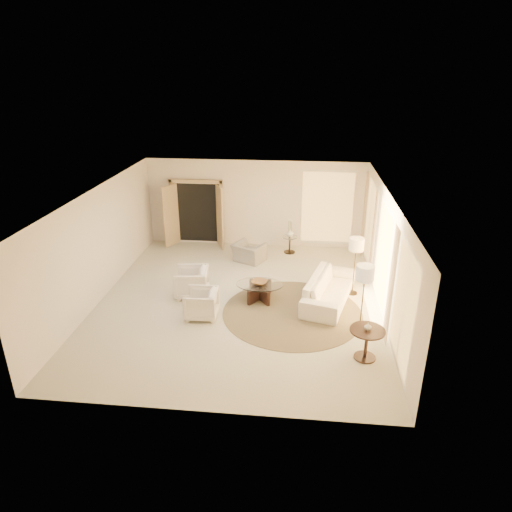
# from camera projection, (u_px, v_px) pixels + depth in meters

# --- Properties ---
(room) EXTENTS (7.04, 8.04, 2.83)m
(room) POSITION_uv_depth(u_px,v_px,m) (238.00, 250.00, 11.01)
(room) COLOR beige
(room) RESTS_ON ground
(windows_right) EXTENTS (0.10, 6.40, 2.40)m
(windows_right) POSITION_uv_depth(u_px,v_px,m) (383.00, 256.00, 10.79)
(windows_right) COLOR #FCC264
(windows_right) RESTS_ON room
(window_back_corner) EXTENTS (1.70, 0.10, 2.40)m
(window_back_corner) POSITION_uv_depth(u_px,v_px,m) (327.00, 208.00, 14.42)
(window_back_corner) COLOR #FCC264
(window_back_corner) RESTS_ON room
(curtains_right) EXTENTS (0.06, 5.20, 2.60)m
(curtains_right) POSITION_uv_depth(u_px,v_px,m) (375.00, 244.00, 11.63)
(curtains_right) COLOR #CEAF8D
(curtains_right) RESTS_ON room
(french_doors) EXTENTS (1.95, 0.66, 2.16)m
(french_doors) POSITION_uv_depth(u_px,v_px,m) (197.00, 214.00, 14.82)
(french_doors) COLOR tan
(french_doors) RESTS_ON room
(area_rug) EXTENTS (3.77, 3.77, 0.01)m
(area_rug) POSITION_uv_depth(u_px,v_px,m) (292.00, 312.00, 11.03)
(area_rug) COLOR #3C3120
(area_rug) RESTS_ON room
(sofa) EXTENTS (1.50, 2.50, 0.68)m
(sofa) POSITION_uv_depth(u_px,v_px,m) (329.00, 289.00, 11.43)
(sofa) COLOR white
(sofa) RESTS_ON room
(armchair_left) EXTENTS (0.84, 0.89, 0.83)m
(armchair_left) POSITION_uv_depth(u_px,v_px,m) (192.00, 281.00, 11.71)
(armchair_left) COLOR white
(armchair_left) RESTS_ON room
(armchair_right) EXTENTS (0.71, 0.75, 0.75)m
(armchair_right) POSITION_uv_depth(u_px,v_px,m) (201.00, 302.00, 10.72)
(armchair_right) COLOR white
(armchair_right) RESTS_ON room
(accent_chair) EXTENTS (1.03, 0.90, 0.76)m
(accent_chair) POSITION_uv_depth(u_px,v_px,m) (249.00, 249.00, 13.77)
(accent_chair) COLOR #9A948D
(accent_chair) RESTS_ON room
(coffee_table) EXTENTS (1.22, 1.22, 0.43)m
(coffee_table) POSITION_uv_depth(u_px,v_px,m) (259.00, 290.00, 11.55)
(coffee_table) COLOR black
(coffee_table) RESTS_ON room
(end_table) EXTENTS (0.71, 0.71, 0.67)m
(end_table) POSITION_uv_depth(u_px,v_px,m) (367.00, 339.00, 9.15)
(end_table) COLOR black
(end_table) RESTS_ON room
(side_table) EXTENTS (0.46, 0.46, 0.54)m
(side_table) POSITION_uv_depth(u_px,v_px,m) (290.00, 243.00, 14.43)
(side_table) COLOR black
(side_table) RESTS_ON room
(floor_lamp_near) EXTENTS (0.37, 0.37, 1.55)m
(floor_lamp_near) POSITION_uv_depth(u_px,v_px,m) (356.00, 247.00, 11.44)
(floor_lamp_near) COLOR black
(floor_lamp_near) RESTS_ON room
(floor_lamp_far) EXTENTS (0.39, 0.39, 1.61)m
(floor_lamp_far) POSITION_uv_depth(u_px,v_px,m) (365.00, 276.00, 9.74)
(floor_lamp_far) COLOR black
(floor_lamp_far) RESTS_ON room
(bowl) EXTENTS (0.48, 0.48, 0.09)m
(bowl) POSITION_uv_depth(u_px,v_px,m) (260.00, 282.00, 11.47)
(bowl) COLOR brown
(bowl) RESTS_ON coffee_table
(end_vase) EXTENTS (0.20, 0.20, 0.15)m
(end_vase) POSITION_uv_depth(u_px,v_px,m) (368.00, 327.00, 9.04)
(end_vase) COLOR silver
(end_vase) RESTS_ON end_table
(side_vase) EXTENTS (0.27, 0.27, 0.24)m
(side_vase) POSITION_uv_depth(u_px,v_px,m) (290.00, 233.00, 14.30)
(side_vase) COLOR silver
(side_vase) RESTS_ON side_table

